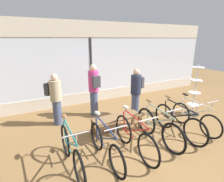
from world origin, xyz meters
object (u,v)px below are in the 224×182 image
(bicycle_far_right, at_px, (194,118))
(display_bench, at_px, (117,119))
(customer_mid_floor, at_px, (136,91))
(bicycle_left, at_px, (105,145))
(bicycle_center_right, at_px, (158,128))
(bicycle_center_left, at_px, (134,137))
(customer_by_window, at_px, (56,98))
(bicycle_far_left, at_px, (71,152))
(customer_near_rack, at_px, (94,88))
(bicycle_right, at_px, (178,122))
(accessory_rack, at_px, (194,94))

(bicycle_far_right, xyz_separation_m, display_bench, (-2.03, 0.91, 0.01))
(bicycle_far_right, distance_m, customer_mid_floor, 1.90)
(bicycle_left, bearing_deg, bicycle_center_right, 1.44)
(bicycle_left, xyz_separation_m, bicycle_center_left, (0.70, -0.04, 0.03))
(bicycle_center_left, bearing_deg, display_bench, 83.44)
(display_bench, bearing_deg, bicycle_far_right, -24.09)
(bicycle_left, relative_size, customer_by_window, 1.05)
(bicycle_far_right, xyz_separation_m, customer_mid_floor, (-0.94, 1.57, 0.50))
(bicycle_center_right, distance_m, display_bench, 1.14)
(bicycle_left, xyz_separation_m, bicycle_far_right, (2.85, 0.06, 0.00))
(bicycle_far_left, bearing_deg, display_bench, 29.89)
(bicycle_left, relative_size, customer_mid_floor, 1.02)
(customer_near_rack, bearing_deg, bicycle_far_left, -121.76)
(bicycle_left, height_order, bicycle_far_right, bicycle_left)
(customer_near_rack, xyz_separation_m, customer_by_window, (-1.27, -0.11, -0.10))
(bicycle_right, bearing_deg, customer_near_rack, 122.75)
(bicycle_far_left, bearing_deg, bicycle_center_left, -5.41)
(accessory_rack, distance_m, display_bench, 2.96)
(bicycle_center_right, height_order, customer_near_rack, customer_near_rack)
(bicycle_far_left, bearing_deg, bicycle_left, -7.15)
(bicycle_center_left, bearing_deg, bicycle_far_right, 2.79)
(bicycle_left, relative_size, accessory_rack, 0.95)
(bicycle_far_left, height_order, bicycle_far_right, bicycle_far_left)
(bicycle_right, xyz_separation_m, customer_mid_floor, (-0.27, 1.59, 0.48))
(bicycle_right, relative_size, customer_by_window, 1.13)
(customer_by_window, bearing_deg, bicycle_center_left, -60.62)
(bicycle_center_right, bearing_deg, bicycle_far_left, 178.66)
(bicycle_center_right, distance_m, bicycle_far_right, 1.37)
(display_bench, height_order, customer_near_rack, customer_near_rack)
(bicycle_center_left, xyz_separation_m, bicycle_center_right, (0.78, 0.08, 0.00))
(bicycle_far_left, xyz_separation_m, display_bench, (1.53, 0.88, -0.02))
(bicycle_center_left, distance_m, customer_by_window, 2.66)
(bicycle_right, relative_size, display_bench, 1.28)
(customer_mid_floor, bearing_deg, display_bench, -148.36)
(bicycle_left, height_order, bicycle_center_right, bicycle_center_right)
(bicycle_right, relative_size, customer_near_rack, 1.02)
(customer_by_window, bearing_deg, display_bench, -42.24)
(bicycle_center_left, height_order, customer_near_rack, customer_near_rack)
(customer_near_rack, bearing_deg, bicycle_center_left, -89.67)
(bicycle_right, distance_m, accessory_rack, 1.80)
(bicycle_left, relative_size, bicycle_center_left, 0.97)
(bicycle_center_right, xyz_separation_m, display_bench, (-0.66, 0.93, -0.02))
(bicycle_far_left, relative_size, customer_by_window, 1.11)
(bicycle_far_left, xyz_separation_m, bicycle_far_right, (3.55, -0.03, -0.03))
(bicycle_center_right, distance_m, bicycle_right, 0.69)
(bicycle_far_left, height_order, customer_mid_floor, customer_mid_floor)
(bicycle_center_left, distance_m, bicycle_center_right, 0.78)
(bicycle_left, distance_m, bicycle_center_right, 1.48)
(bicycle_center_left, xyz_separation_m, customer_by_window, (-1.29, 2.28, 0.45))
(display_bench, bearing_deg, customer_near_rack, 95.38)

